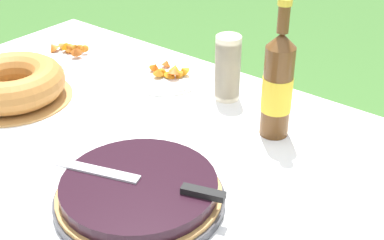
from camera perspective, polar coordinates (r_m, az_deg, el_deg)
garden_table at (r=1.35m, az=-6.38°, el=-5.71°), size 1.65×1.06×0.76m
tablecloth at (r=1.32m, az=-6.52°, el=-3.74°), size 1.66×1.07×0.10m
berry_tart at (r=1.13m, az=-5.63°, el=-7.73°), size 0.36×0.36×0.06m
serving_knife at (r=1.10m, az=-4.33°, el=-6.61°), size 0.36×0.14×0.01m
bundt_cake at (r=1.59m, az=-18.65°, el=3.73°), size 0.33×0.33×0.10m
cup_stack at (r=1.50m, az=3.83°, el=5.55°), size 0.07×0.07×0.19m
cider_bottle_amber at (r=1.32m, az=9.12°, el=3.67°), size 0.08×0.08×0.35m
snack_plate_left at (r=1.64m, az=-2.81°, el=4.74°), size 0.23×0.23×0.05m
snack_plate_far at (r=1.85m, az=-12.90°, el=7.06°), size 0.23×0.23×0.06m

